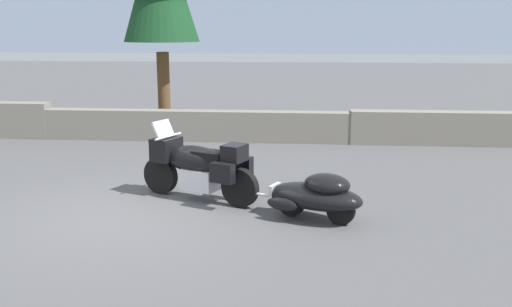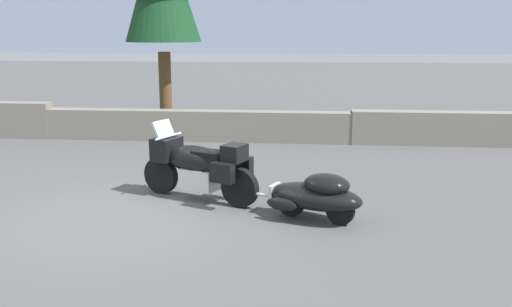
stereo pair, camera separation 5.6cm
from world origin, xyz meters
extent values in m
plane|color=#4C4C4F|center=(0.00, 0.00, 0.00)|extent=(80.00, 80.00, 0.00)
cube|color=slate|center=(0.00, 6.13, 0.40)|extent=(8.00, 0.47, 0.79)
cylinder|color=black|center=(0.27, 1.31, 0.33)|extent=(0.66, 0.40, 0.66)
cylinder|color=black|center=(1.78, 0.63, 0.33)|extent=(0.66, 0.40, 0.66)
cube|color=silver|center=(1.07, 0.95, 0.38)|extent=(0.73, 0.65, 0.36)
ellipsoid|color=black|center=(0.98, 0.99, 0.71)|extent=(1.28, 0.89, 0.48)
cube|color=black|center=(0.41, 1.25, 0.83)|extent=(0.54, 0.62, 0.40)
cube|color=#9EB7C6|center=(0.36, 1.27, 1.16)|extent=(0.35, 0.48, 0.34)
cube|color=black|center=(1.25, 0.87, 0.81)|extent=(0.66, 0.56, 0.16)
cube|color=black|center=(1.68, 0.67, 0.91)|extent=(0.46, 0.50, 0.28)
cube|color=black|center=(1.52, 0.42, 0.63)|extent=(0.43, 0.31, 0.32)
cube|color=black|center=(1.76, 0.97, 0.63)|extent=(0.43, 0.31, 0.32)
cylinder|color=silver|center=(0.45, 1.23, 1.06)|extent=(0.32, 0.66, 0.04)
cylinder|color=silver|center=(0.32, 1.29, 0.58)|extent=(0.26, 0.17, 0.54)
cylinder|color=black|center=(2.64, 0.25, 0.22)|extent=(0.44, 0.27, 0.44)
cylinder|color=black|center=(3.39, -0.09, 0.22)|extent=(0.44, 0.27, 0.44)
ellipsoid|color=black|center=(3.01, 0.08, 0.38)|extent=(1.65, 1.23, 0.40)
ellipsoid|color=black|center=(3.18, 0.01, 0.60)|extent=(0.89, 0.80, 0.32)
cube|color=silver|center=(2.36, 0.37, 0.36)|extent=(0.19, 0.32, 0.24)
ellipsoid|color=black|center=(2.51, -0.04, 0.28)|extent=(0.53, 0.34, 0.20)
ellipsoid|color=black|center=(2.77, 0.54, 0.28)|extent=(0.53, 0.34, 0.20)
cylinder|color=silver|center=(2.01, 0.53, 0.27)|extent=(0.66, 0.33, 0.05)
cylinder|color=brown|center=(-1.27, 7.86, 1.11)|extent=(0.36, 0.36, 2.23)
camera|label=1|loc=(2.80, -8.27, 2.93)|focal=39.52mm
camera|label=2|loc=(2.85, -8.26, 2.93)|focal=39.52mm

